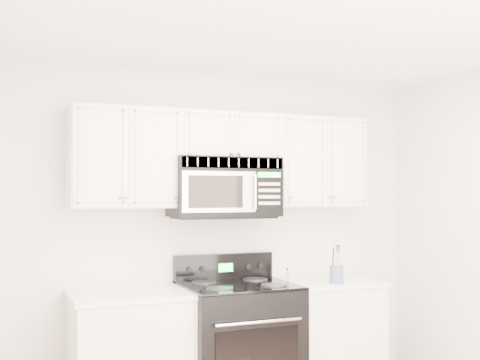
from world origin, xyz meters
TOP-DOWN VIEW (x-y plane):
  - room at (0.00, 0.00)m, footprint 3.51×3.51m
  - base_cabinet_right at (0.80, 1.44)m, footprint 0.86×0.65m
  - range at (0.02, 1.40)m, footprint 0.84×0.76m
  - upper_cabinets at (-0.00, 1.58)m, footprint 2.44×0.37m
  - microwave at (-0.04, 1.54)m, footprint 0.84×0.47m
  - utensil_crock at (0.80, 1.23)m, footprint 0.11×0.11m
  - shaker_salt at (0.51, 1.46)m, footprint 0.04×0.04m
  - shaker_pepper at (0.50, 1.47)m, footprint 0.04×0.04m

SIDE VIEW (x-z plane):
  - base_cabinet_right at x=0.80m, z-range -0.03..0.89m
  - range at x=0.02m, z-range -0.09..1.05m
  - shaker_salt at x=0.51m, z-range 0.92..1.01m
  - shaker_pepper at x=0.50m, z-range 0.92..1.03m
  - utensil_crock at x=0.80m, z-range 0.85..1.14m
  - room at x=0.00m, z-range 0.00..2.60m
  - microwave at x=-0.04m, z-range 1.45..1.91m
  - upper_cabinets at x=0.00m, z-range 1.56..2.31m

